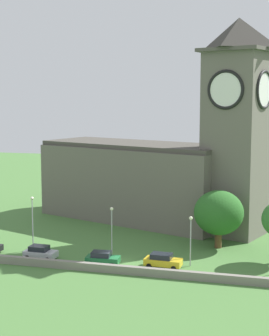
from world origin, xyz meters
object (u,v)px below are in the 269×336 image
car_yellow (163,260)px  streetlamp_west_mid (32,215)px  church (163,167)px  streetlamp_east_mid (191,232)px  streetlamp_central (112,223)px  car_green (102,258)px  car_silver (40,252)px  tree_riverside_east (219,213)px

car_yellow → streetlamp_west_mid: streetlamp_west_mid is taller
church → streetlamp_east_mid: size_ratio=6.47×
church → streetlamp_west_mid: 24.34m
church → streetlamp_central: size_ratio=6.13×
car_green → car_silver: bearing=178.3°
church → car_silver: bearing=-114.1°
car_silver → streetlamp_west_mid: 5.79m
streetlamp_west_mid → streetlamp_central: bearing=-0.2°
car_yellow → streetlamp_east_mid: bearing=24.8°
car_yellow → streetlamp_east_mid: size_ratio=0.74×
car_green → streetlamp_west_mid: bearing=161.5°
car_silver → tree_riverside_east: bearing=28.0°
streetlamp_east_mid → tree_riverside_east: size_ratio=0.78×
car_silver → car_green: size_ratio=0.99×
car_silver → streetlamp_central: 9.59m
streetlamp_west_mid → streetlamp_east_mid: 21.11m
car_yellow → streetlamp_east_mid: 4.70m
car_green → streetlamp_central: 5.01m
streetlamp_west_mid → streetlamp_central: streetlamp_west_mid is taller
church → car_silver: size_ratio=9.55×
streetlamp_east_mid → tree_riverside_east: bearing=75.2°
car_green → streetlamp_central: streetlamp_central is taller
streetlamp_central → tree_riverside_east: bearing=31.7°
car_silver → streetlamp_east_mid: streetlamp_east_mid is taller
streetlamp_west_mid → tree_riverside_east: (23.40, 7.68, -0.02)m
car_yellow → streetlamp_central: 8.33m
streetlamp_central → car_green: bearing=-91.0°
tree_riverside_east → car_silver: bearing=-152.0°
car_silver → streetlamp_central: bearing=22.0°
car_green → tree_riverside_east: (12.57, 11.30, 3.92)m
car_silver → car_yellow: car_silver is taller
streetlamp_central → streetlamp_east_mid: bearing=-6.3°
car_silver → tree_riverside_east: 23.87m
car_yellow → streetlamp_west_mid: (-18.02, 2.56, 3.93)m
streetlamp_central → streetlamp_east_mid: (10.18, -1.12, -0.20)m
church → streetlamp_central: (-2.18, -20.10, -4.75)m
car_silver → streetlamp_central: size_ratio=0.64×
streetlamp_west_mid → streetlamp_east_mid: (21.07, -1.15, -0.65)m
church → streetlamp_east_mid: 23.22m
streetlamp_central → streetlamp_east_mid: streetlamp_central is taller
car_yellow → streetlamp_east_mid: (3.06, 1.41, 3.29)m
car_yellow → tree_riverside_east: tree_riverside_east is taller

